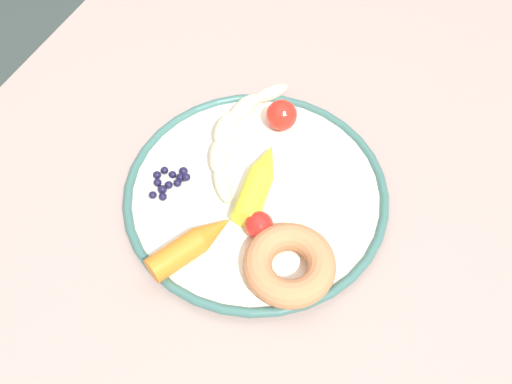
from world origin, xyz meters
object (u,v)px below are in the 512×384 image
at_px(carrot_orange, 192,245).
at_px(tomato_near, 259,225).
at_px(plate, 256,193).
at_px(donut, 289,265).
at_px(banana, 235,131).
at_px(carrot_yellow, 259,181).
at_px(dining_table, 240,246).
at_px(blueberry_pile, 170,181).
at_px(tomato_mid, 282,115).

bearing_deg(carrot_orange, tomato_near, 132.99).
xyz_separation_m(plate, tomato_near, (0.05, 0.03, 0.02)).
relative_size(carrot_orange, donut, 1.07).
xyz_separation_m(plate, banana, (-0.07, -0.07, 0.02)).
bearing_deg(carrot_orange, carrot_yellow, 163.81).
distance_m(dining_table, plate, 0.10).
xyz_separation_m(banana, blueberry_pile, (0.11, -0.04, -0.01)).
bearing_deg(carrot_orange, dining_table, 163.44).
height_order(carrot_orange, tomato_mid, tomato_mid).
relative_size(carrot_orange, tomato_mid, 2.72).
relative_size(banana, tomato_near, 6.63).
bearing_deg(donut, carrot_orange, -78.35).
relative_size(banana, blueberry_pile, 3.53).
distance_m(plate, tomato_mid, 0.12).
xyz_separation_m(dining_table, banana, (-0.10, -0.06, 0.11)).
relative_size(blueberry_pile, tomato_mid, 1.51).
distance_m(dining_table, blueberry_pile, 0.14).
bearing_deg(dining_table, carrot_orange, -16.56).
bearing_deg(tomato_mid, banana, -46.92).
xyz_separation_m(plate, donut, (0.09, 0.08, 0.02)).
bearing_deg(tomato_near, banana, -142.81).
distance_m(blueberry_pile, tomato_mid, 0.18).
bearing_deg(carrot_orange, tomato_mid, 175.64).
bearing_deg(blueberry_pile, dining_table, 91.36).
bearing_deg(tomato_near, plate, -151.46).
height_order(plate, carrot_orange, carrot_orange).
xyz_separation_m(carrot_orange, tomato_near, (-0.06, 0.06, 0.00)).
distance_m(dining_table, tomato_mid, 0.19).
height_order(banana, donut, donut).
height_order(dining_table, tomato_mid, tomato_mid).
height_order(dining_table, carrot_orange, carrot_orange).
xyz_separation_m(carrot_orange, carrot_yellow, (-0.12, 0.03, 0.00)).
bearing_deg(tomato_mid, tomato_near, 14.57).
xyz_separation_m(dining_table, blueberry_pile, (0.00, -0.10, 0.11)).
height_order(plate, tomato_near, tomato_near).
bearing_deg(carrot_orange, banana, -169.89).
bearing_deg(dining_table, plate, 163.39).
height_order(donut, tomato_near, same).
height_order(dining_table, carrot_yellow, carrot_yellow).
height_order(banana, tomato_near, tomato_near).
distance_m(donut, blueberry_pile, 0.20).
height_order(banana, carrot_yellow, carrot_yellow).
bearing_deg(carrot_yellow, donut, 41.60).
bearing_deg(plate, carrot_yellow, 171.28).
relative_size(plate, blueberry_pile, 5.28).
bearing_deg(tomato_mid, plate, 7.51).
bearing_deg(blueberry_pile, donut, 75.05).
xyz_separation_m(dining_table, carrot_yellow, (-0.04, 0.01, 0.12)).
distance_m(carrot_orange, tomato_mid, 0.23).
relative_size(carrot_yellow, tomato_near, 3.62).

